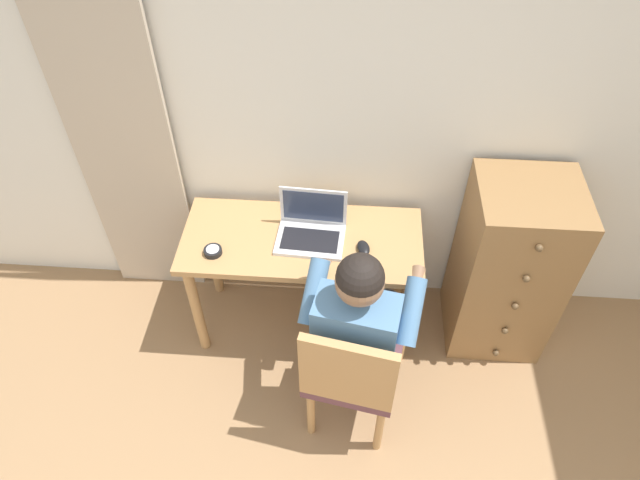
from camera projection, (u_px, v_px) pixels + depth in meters
name	position (u px, v px, depth m)	size (l,w,h in m)	color
wall_back	(353.00, 113.00, 2.71)	(4.80, 0.05, 2.50)	silver
curtain_panel	(119.00, 133.00, 2.81)	(0.53, 0.03, 2.25)	#BCAD99
desk	(302.00, 254.00, 2.96)	(1.23, 0.53, 0.72)	tan
dresser	(507.00, 268.00, 2.98)	(0.50, 0.51, 1.06)	olive
chair	(351.00, 373.00, 2.60)	(0.48, 0.47, 0.87)	brown
person_seated	(360.00, 318.00, 2.59)	(0.60, 0.63, 1.19)	#6B84AD
laptop	(311.00, 228.00, 2.85)	(0.35, 0.27, 0.24)	silver
computer_mouse	(363.00, 248.00, 2.81)	(0.06, 0.10, 0.03)	black
desk_clock	(213.00, 251.00, 2.79)	(0.09, 0.09, 0.03)	black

